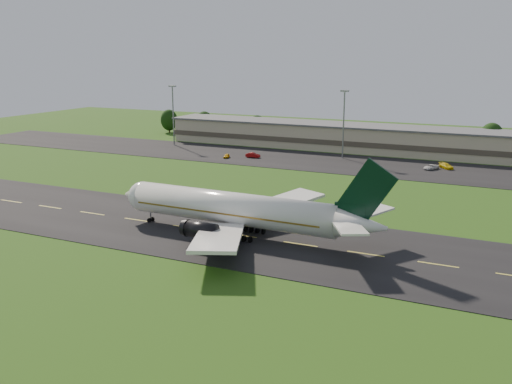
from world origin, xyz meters
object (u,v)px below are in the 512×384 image
at_px(airliner, 237,210).
at_px(service_vehicle_d, 446,166).
at_px(light_mast_west, 173,108).
at_px(service_vehicle_a, 226,156).
at_px(service_vehicle_c, 431,167).
at_px(terminal, 361,139).
at_px(light_mast_centre, 344,116).
at_px(service_vehicle_b, 253,155).

height_order(airliner, service_vehicle_d, airliner).
distance_m(light_mast_west, service_vehicle_a, 33.81).
xyz_separation_m(airliner, service_vehicle_c, (21.68, 73.74, -3.90)).
bearing_deg(light_mast_west, terminal, 14.76).
relative_size(terminal, light_mast_centre, 7.13).
bearing_deg(service_vehicle_c, service_vehicle_a, -144.33).
xyz_separation_m(light_mast_centre, service_vehicle_d, (30.46, -3.39, -11.92)).
distance_m(airliner, service_vehicle_b, 75.71).
relative_size(airliner, service_vehicle_a, 14.64).
distance_m(light_mast_west, service_vehicle_c, 87.90).
distance_m(terminal, light_mast_west, 64.10).
relative_size(service_vehicle_a, service_vehicle_b, 0.79).
xyz_separation_m(service_vehicle_b, service_vehicle_d, (55.29, 7.22, -0.01)).
height_order(service_vehicle_a, service_vehicle_b, service_vehicle_b).
bearing_deg(airliner, service_vehicle_d, 72.71).
distance_m(terminal, service_vehicle_c, 34.09).
height_order(airliner, light_mast_centre, light_mast_centre).
height_order(service_vehicle_a, service_vehicle_d, service_vehicle_d).
height_order(service_vehicle_b, service_vehicle_d, service_vehicle_b).
height_order(light_mast_centre, service_vehicle_d, light_mast_centre).
xyz_separation_m(terminal, service_vehicle_c, (25.45, -22.46, -3.23)).
bearing_deg(service_vehicle_b, service_vehicle_d, -83.94).
height_order(terminal, service_vehicle_d, terminal).
distance_m(light_mast_centre, service_vehicle_d, 32.89).
height_order(terminal, light_mast_centre, light_mast_centre).
bearing_deg(service_vehicle_d, light_mast_west, 136.51).
bearing_deg(terminal, airliner, -87.76).
height_order(service_vehicle_b, service_vehicle_c, service_vehicle_b).
distance_m(terminal, service_vehicle_b, 37.63).
bearing_deg(terminal, service_vehicle_d, -33.96).
relative_size(airliner, service_vehicle_b, 11.60).
bearing_deg(light_mast_centre, service_vehicle_c, -13.15).
bearing_deg(airliner, light_mast_west, 130.14).
relative_size(terminal, service_vehicle_a, 41.41).
bearing_deg(service_vehicle_c, service_vehicle_d, 66.41).
height_order(service_vehicle_c, service_vehicle_d, service_vehicle_d).
relative_size(light_mast_centre, service_vehicle_d, 4.12).
distance_m(terminal, service_vehicle_d, 35.18).
height_order(light_mast_centre, service_vehicle_b, light_mast_centre).
distance_m(light_mast_west, service_vehicle_d, 91.31).
bearing_deg(airliner, terminal, 93.22).
height_order(airliner, light_mast_west, light_mast_west).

